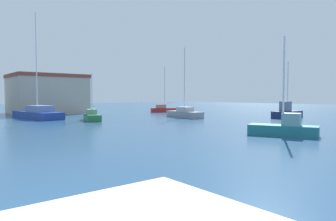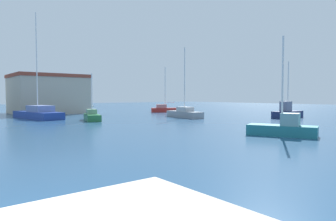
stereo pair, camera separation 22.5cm
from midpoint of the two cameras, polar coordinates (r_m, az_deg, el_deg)
water at (r=30.98m, az=-5.98°, el=-2.20°), size 160.00×160.00×0.00m
sailboat_red_center_channel at (r=50.22m, az=-0.54°, el=0.29°), size 4.60×3.65×7.35m
sailboat_teal_distant_north at (r=21.90m, az=20.84°, el=-2.98°), size 3.11×4.63×6.59m
sailboat_grey_behind_lamppost at (r=37.69m, az=3.25°, el=-0.48°), size 2.18×5.82×8.52m
sailboat_green_near_pier at (r=34.26m, az=-13.69°, el=-1.00°), size 2.68×4.57×5.04m
sailboat_navy_inner_mooring at (r=39.36m, az=21.34°, el=-0.38°), size 4.60×1.50×6.73m
sailboat_blue_mid_harbor at (r=38.81m, az=-22.72°, el=-0.48°), size 3.69×8.51×12.23m
harbor_office at (r=50.35m, az=-21.21°, el=2.86°), size 10.09×9.32×5.84m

